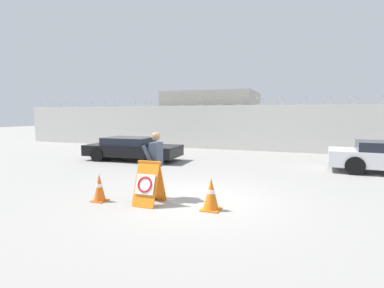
{
  "coord_description": "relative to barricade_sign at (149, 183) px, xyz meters",
  "views": [
    {
      "loc": [
        2.69,
        -7.26,
        2.26
      ],
      "look_at": [
        -0.68,
        1.61,
        1.3
      ],
      "focal_mm": 28.0,
      "sensor_mm": 36.0,
      "label": 1
    }
  ],
  "objects": [
    {
      "name": "ground_plane",
      "position": [
        0.93,
        0.8,
        -0.54
      ],
      "size": [
        90.0,
        90.0,
        0.0
      ],
      "primitive_type": "plane",
      "color": "gray"
    },
    {
      "name": "perimeter_wall",
      "position": [
        0.93,
        11.95,
        0.86
      ],
      "size": [
        36.0,
        0.3,
        3.24
      ],
      "color": "silver",
      "rests_on": "ground_plane"
    },
    {
      "name": "building_block",
      "position": [
        -3.23,
        15.98,
        1.41
      ],
      "size": [
        6.66,
        5.17,
        3.9
      ],
      "color": "#B2ADA3",
      "rests_on": "ground_plane"
    },
    {
      "name": "barricade_sign",
      "position": [
        0.0,
        0.0,
        0.0
      ],
      "size": [
        0.62,
        0.77,
        1.09
      ],
      "rotation": [
        0.0,
        0.0,
        -0.0
      ],
      "color": "orange",
      "rests_on": "ground_plane"
    },
    {
      "name": "security_guard",
      "position": [
        -0.05,
        0.51,
        0.46
      ],
      "size": [
        0.38,
        0.65,
        1.78
      ],
      "rotation": [
        0.0,
        0.0,
        -1.5
      ],
      "color": "#514C42",
      "rests_on": "ground_plane"
    },
    {
      "name": "traffic_cone_near",
      "position": [
        1.6,
        0.11,
        -0.16
      ],
      "size": [
        0.43,
        0.43,
        0.77
      ],
      "color": "orange",
      "rests_on": "ground_plane"
    },
    {
      "name": "traffic_cone_mid",
      "position": [
        -1.31,
        -0.24,
        -0.18
      ],
      "size": [
        0.36,
        0.36,
        0.73
      ],
      "color": "orange",
      "rests_on": "ground_plane"
    },
    {
      "name": "parked_car_front_coupe",
      "position": [
        -4.23,
        5.99,
        0.04
      ],
      "size": [
        4.66,
        2.1,
        1.12
      ],
      "rotation": [
        0.0,
        0.0,
        0.05
      ],
      "color": "black",
      "rests_on": "ground_plane"
    }
  ]
}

